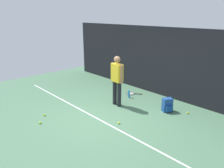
{
  "coord_description": "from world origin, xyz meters",
  "views": [
    {
      "loc": [
        4.6,
        -3.83,
        3.02
      ],
      "look_at": [
        0.0,
        0.4,
        1.0
      ],
      "focal_mm": 35.27,
      "sensor_mm": 36.0,
      "label": 1
    }
  ],
  "objects_px": {
    "tennis_ball_far_left": "(40,123)",
    "water_bottle": "(129,94)",
    "tennis_player": "(117,78)",
    "tennis_ball_near_player": "(188,113)",
    "tennis_ball_by_fence": "(44,115)",
    "backpack": "(167,105)",
    "tennis_racket": "(131,94)",
    "tennis_ball_mid_court": "(119,123)"
  },
  "relations": [
    {
      "from": "tennis_racket",
      "to": "tennis_ball_mid_court",
      "type": "relative_size",
      "value": 9.05
    },
    {
      "from": "tennis_player",
      "to": "tennis_ball_far_left",
      "type": "xyz_separation_m",
      "value": [
        -0.51,
        -2.56,
        -0.93
      ]
    },
    {
      "from": "tennis_player",
      "to": "tennis_racket",
      "type": "relative_size",
      "value": 2.85
    },
    {
      "from": "backpack",
      "to": "water_bottle",
      "type": "distance_m",
      "value": 1.68
    },
    {
      "from": "tennis_ball_near_player",
      "to": "tennis_ball_mid_court",
      "type": "distance_m",
      "value": 2.28
    },
    {
      "from": "tennis_ball_far_left",
      "to": "water_bottle",
      "type": "xyz_separation_m",
      "value": [
        0.3,
        3.38,
        0.11
      ]
    },
    {
      "from": "backpack",
      "to": "water_bottle",
      "type": "relative_size",
      "value": 1.58
    },
    {
      "from": "tennis_ball_near_player",
      "to": "water_bottle",
      "type": "distance_m",
      "value": 2.25
    },
    {
      "from": "tennis_player",
      "to": "tennis_ball_near_player",
      "type": "height_order",
      "value": "tennis_player"
    },
    {
      "from": "tennis_ball_far_left",
      "to": "tennis_ball_by_fence",
      "type": "bearing_deg",
      "value": 140.27
    },
    {
      "from": "tennis_ball_mid_court",
      "to": "tennis_player",
      "type": "bearing_deg",
      "value": 138.68
    },
    {
      "from": "tennis_racket",
      "to": "tennis_ball_mid_court",
      "type": "distance_m",
      "value": 2.52
    },
    {
      "from": "tennis_racket",
      "to": "tennis_ball_by_fence",
      "type": "distance_m",
      "value": 3.44
    },
    {
      "from": "tennis_ball_near_player",
      "to": "water_bottle",
      "type": "relative_size",
      "value": 0.24
    },
    {
      "from": "tennis_ball_mid_court",
      "to": "backpack",
      "type": "bearing_deg",
      "value": 75.7
    },
    {
      "from": "tennis_racket",
      "to": "backpack",
      "type": "bearing_deg",
      "value": 132.96
    },
    {
      "from": "tennis_ball_mid_court",
      "to": "water_bottle",
      "type": "height_order",
      "value": "water_bottle"
    },
    {
      "from": "tennis_ball_by_fence",
      "to": "tennis_ball_far_left",
      "type": "xyz_separation_m",
      "value": [
        0.39,
        -0.33,
        0.0
      ]
    },
    {
      "from": "tennis_ball_by_fence",
      "to": "tennis_player",
      "type": "bearing_deg",
      "value": 67.99
    },
    {
      "from": "backpack",
      "to": "tennis_ball_mid_court",
      "type": "bearing_deg",
      "value": -166.34
    },
    {
      "from": "tennis_player",
      "to": "tennis_racket",
      "type": "bearing_deg",
      "value": -66.17
    },
    {
      "from": "water_bottle",
      "to": "tennis_ball_by_fence",
      "type": "bearing_deg",
      "value": -102.84
    },
    {
      "from": "tennis_player",
      "to": "tennis_ball_near_player",
      "type": "bearing_deg",
      "value": -145.32
    },
    {
      "from": "water_bottle",
      "to": "tennis_player",
      "type": "bearing_deg",
      "value": -75.97
    },
    {
      "from": "tennis_ball_near_player",
      "to": "tennis_ball_by_fence",
      "type": "relative_size",
      "value": 1.0
    },
    {
      "from": "tennis_player",
      "to": "water_bottle",
      "type": "bearing_deg",
      "value": -71.07
    },
    {
      "from": "tennis_player",
      "to": "tennis_ball_by_fence",
      "type": "xyz_separation_m",
      "value": [
        -0.9,
        -2.23,
        -0.93
      ]
    },
    {
      "from": "tennis_ball_mid_court",
      "to": "tennis_ball_near_player",
      "type": "bearing_deg",
      "value": 64.25
    },
    {
      "from": "tennis_player",
      "to": "backpack",
      "type": "bearing_deg",
      "value": -145.46
    },
    {
      "from": "tennis_player",
      "to": "backpack",
      "type": "distance_m",
      "value": 1.85
    },
    {
      "from": "tennis_racket",
      "to": "tennis_ball_by_fence",
      "type": "bearing_deg",
      "value": 45.03
    },
    {
      "from": "backpack",
      "to": "tennis_ball_by_fence",
      "type": "relative_size",
      "value": 6.67
    },
    {
      "from": "tennis_player",
      "to": "water_bottle",
      "type": "distance_m",
      "value": 1.18
    },
    {
      "from": "backpack",
      "to": "tennis_ball_mid_court",
      "type": "distance_m",
      "value": 1.8
    },
    {
      "from": "tennis_racket",
      "to": "tennis_ball_far_left",
      "type": "bearing_deg",
      "value": 51.76
    },
    {
      "from": "tennis_ball_mid_court",
      "to": "water_bottle",
      "type": "relative_size",
      "value": 0.24
    },
    {
      "from": "tennis_ball_mid_court",
      "to": "tennis_ball_far_left",
      "type": "bearing_deg",
      "value": -132.8
    },
    {
      "from": "tennis_ball_by_fence",
      "to": "water_bottle",
      "type": "relative_size",
      "value": 0.24
    },
    {
      "from": "tennis_ball_far_left",
      "to": "tennis_racket",
      "type": "bearing_deg",
      "value": 88.44
    },
    {
      "from": "tennis_racket",
      "to": "tennis_ball_near_player",
      "type": "bearing_deg",
      "value": 142.77
    },
    {
      "from": "tennis_racket",
      "to": "water_bottle",
      "type": "relative_size",
      "value": 2.15
    },
    {
      "from": "tennis_ball_near_player",
      "to": "tennis_ball_by_fence",
      "type": "xyz_separation_m",
      "value": [
        -2.92,
        -3.38,
        0.0
      ]
    }
  ]
}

